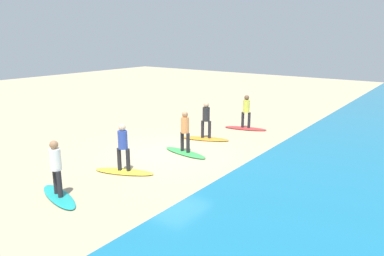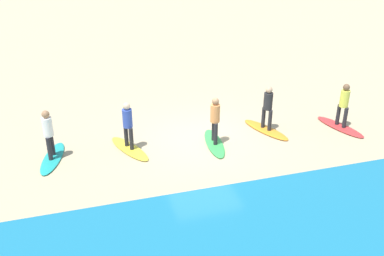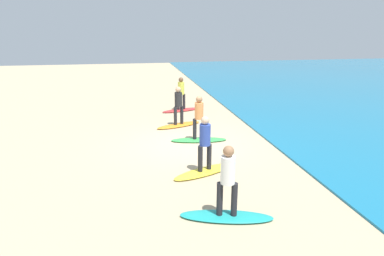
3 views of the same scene
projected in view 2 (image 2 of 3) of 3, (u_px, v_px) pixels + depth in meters
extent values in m
plane|color=tan|center=(203.00, 139.00, 15.60)|extent=(60.00, 60.00, 0.00)
ellipsoid|color=red|center=(340.00, 127.00, 16.39)|extent=(1.14, 2.17, 0.09)
cylinder|color=#232328|center=(345.00, 118.00, 16.08)|extent=(0.14, 0.14, 0.78)
cylinder|color=#232328|center=(338.00, 115.00, 16.32)|extent=(0.14, 0.14, 0.78)
cylinder|color=#E0E04C|center=(345.00, 98.00, 15.89)|extent=(0.32, 0.32, 0.62)
sphere|color=brown|center=(346.00, 87.00, 15.69)|extent=(0.24, 0.24, 0.24)
ellipsoid|color=orange|center=(266.00, 130.00, 16.18)|extent=(1.30, 2.16, 0.09)
cylinder|color=#232328|center=(270.00, 120.00, 15.87)|extent=(0.14, 0.14, 0.78)
cylinder|color=#232328|center=(263.00, 117.00, 16.10)|extent=(0.14, 0.14, 0.78)
cylinder|color=#262628|center=(268.00, 101.00, 15.67)|extent=(0.32, 0.32, 0.62)
sphere|color=tan|center=(269.00, 90.00, 15.48)|extent=(0.24, 0.24, 0.24)
ellipsoid|color=green|center=(214.00, 143.00, 15.26)|extent=(0.80, 2.15, 0.09)
cylinder|color=#232328|center=(216.00, 134.00, 14.93)|extent=(0.14, 0.14, 0.78)
cylinder|color=#232328|center=(214.00, 130.00, 15.21)|extent=(0.14, 0.14, 0.78)
cylinder|color=#E58C4C|center=(215.00, 113.00, 14.75)|extent=(0.32, 0.32, 0.62)
sphere|color=#9E704C|center=(215.00, 101.00, 14.56)|extent=(0.24, 0.24, 0.24)
ellipsoid|color=yellow|center=(130.00, 149.00, 14.92)|extent=(1.35, 2.15, 0.09)
cylinder|color=#232328|center=(131.00, 139.00, 14.61)|extent=(0.14, 0.14, 0.78)
cylinder|color=#232328|center=(126.00, 135.00, 14.83)|extent=(0.14, 0.14, 0.78)
cylinder|color=#334CAD|center=(127.00, 118.00, 14.41)|extent=(0.32, 0.32, 0.62)
sphere|color=beige|center=(126.00, 106.00, 14.22)|extent=(0.24, 0.24, 0.24)
ellipsoid|color=teal|center=(53.00, 158.00, 14.35)|extent=(1.08, 2.17, 0.09)
cylinder|color=#232328|center=(49.00, 149.00, 14.01)|extent=(0.14, 0.14, 0.78)
cylinder|color=#232328|center=(52.00, 144.00, 14.30)|extent=(0.14, 0.14, 0.78)
cylinder|color=white|center=(47.00, 127.00, 13.84)|extent=(0.32, 0.32, 0.62)
sphere|color=#9E704C|center=(45.00, 114.00, 13.65)|extent=(0.24, 0.24, 0.24)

